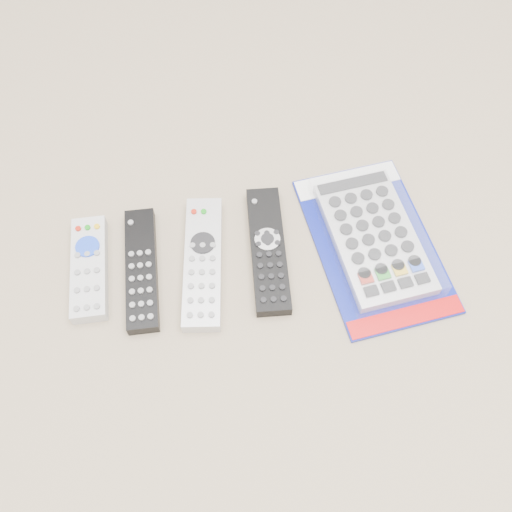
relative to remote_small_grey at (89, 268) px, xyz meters
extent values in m
plane|color=gray|center=(0.25, -0.03, -0.01)|extent=(5.00, 5.00, 0.00)
cube|color=#B2B2B5|center=(0.00, 0.00, 0.00)|extent=(0.06, 0.18, 0.02)
cylinder|color=blue|center=(0.00, 0.03, 0.01)|extent=(0.04, 0.04, 0.00)
cube|color=black|center=(0.08, -0.02, 0.00)|extent=(0.06, 0.21, 0.02)
cube|color=#B8B8BD|center=(0.17, -0.02, 0.00)|extent=(0.10, 0.23, 0.02)
cylinder|color=black|center=(0.18, 0.00, 0.01)|extent=(0.04, 0.04, 0.00)
cube|color=black|center=(0.27, -0.02, 0.00)|extent=(0.08, 0.22, 0.02)
cylinder|color=#B8B9BD|center=(0.28, -0.01, 0.01)|extent=(0.04, 0.04, 0.00)
cube|color=navy|center=(0.44, -0.04, -0.01)|extent=(0.19, 0.30, 0.01)
cube|color=white|center=(0.43, 0.08, -0.01)|extent=(0.18, 0.05, 0.00)
cube|color=red|center=(0.45, -0.17, -0.01)|extent=(0.18, 0.04, 0.00)
cube|color=#B8B8BD|center=(0.44, -0.04, 0.00)|extent=(0.14, 0.23, 0.02)
cube|color=white|center=(0.44, -0.04, 0.01)|extent=(0.15, 0.25, 0.03)
camera|label=1|loc=(0.16, -0.45, 0.76)|focal=40.00mm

